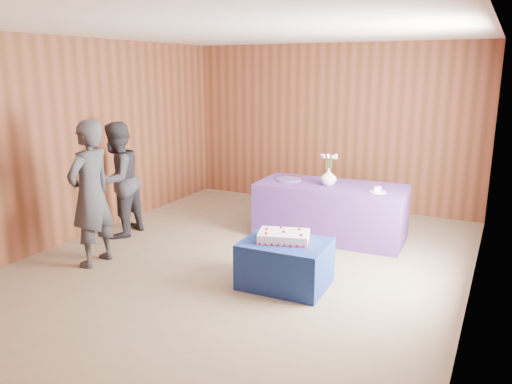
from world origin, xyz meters
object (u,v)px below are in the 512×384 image
Objects in this scene: serving_table at (331,211)px; guest_right at (118,180)px; cake_table at (285,264)px; sheet_cake at (284,236)px; guest_left at (91,194)px; vase at (328,177)px.

guest_right is (-2.66, -1.27, 0.42)m from serving_table.
serving_table is (-0.09, 1.76, 0.12)m from cake_table.
serving_table is 1.75m from sheet_cake.
guest_right is (-0.46, 0.95, -0.07)m from guest_left.
serving_table is 1.25× the size of guest_right.
guest_left is 1.08× the size of guest_right.
serving_table is 8.81× the size of vase.
guest_right is at bearing -157.31° from serving_table.
cake_table is 1.41× the size of sheet_cake.
vase reaches higher than sheet_cake.
cake_table is at bearing -55.80° from sheet_cake.
serving_table reaches higher than sheet_cake.
cake_table is at bearing 73.46° from guest_right.
vase is 0.13× the size of guest_left.
guest_left is at bearing -170.77° from cake_table.
guest_right is (-2.75, 0.49, 0.55)m from cake_table.
cake_table is at bearing -89.76° from serving_table.
sheet_cake is 0.37× the size of guest_left.
serving_table is 0.49m from vase.
guest_left is 1.06m from guest_right.
vase is at bearing 133.98° from guest_left.
sheet_cake is at bearing 73.84° from guest_right.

